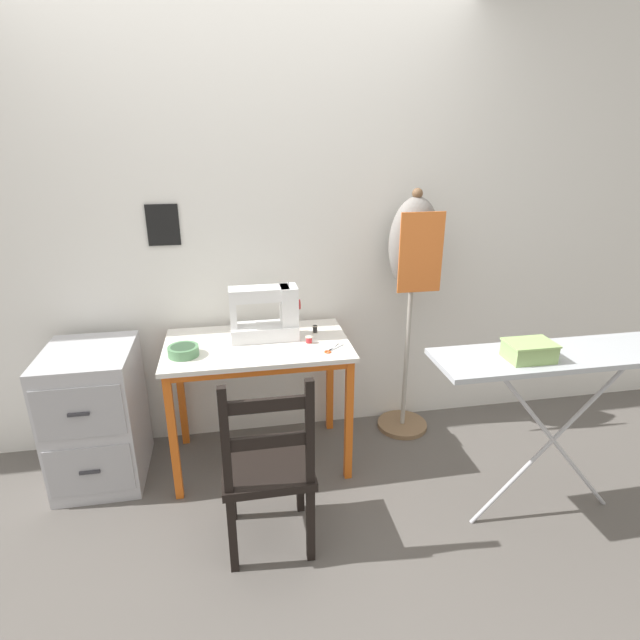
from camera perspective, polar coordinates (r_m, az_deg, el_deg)
ground_plane at (r=2.86m, az=-6.09°, el=-18.85°), size 14.00×14.00×0.00m
wall_back at (r=2.92m, az=-8.12°, el=9.78°), size 10.00×0.06×2.55m
sewing_table at (r=2.76m, az=-7.08°, el=-4.60°), size 0.99×0.59×0.75m
sewing_machine at (r=2.73m, az=-5.95°, el=0.62°), size 0.38×0.16×0.32m
fabric_bowl at (r=2.64m, az=-15.35°, el=-3.40°), size 0.16×0.16×0.05m
scissors at (r=2.62m, az=1.28°, el=-3.41°), size 0.12×0.13×0.01m
thread_spool_near_machine at (r=2.70m, az=-1.27°, el=-2.28°), size 0.04×0.04×0.04m
thread_spool_mid_table at (r=2.83m, az=-0.57°, el=-1.05°), size 0.03×0.03×0.04m
wooden_chair at (r=2.32m, az=-6.00°, el=-16.43°), size 0.40×0.38×0.91m
filing_cabinet at (r=3.00m, az=-24.15°, el=-9.95°), size 0.45×0.53×0.76m
dress_form at (r=2.96m, az=10.59°, el=6.52°), size 0.32×0.32×1.53m
ironing_board at (r=2.51m, az=26.46°, el=-4.38°), size 1.24×0.32×0.90m
storage_box at (r=2.32m, az=22.80°, el=-3.25°), size 0.20×0.14×0.08m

